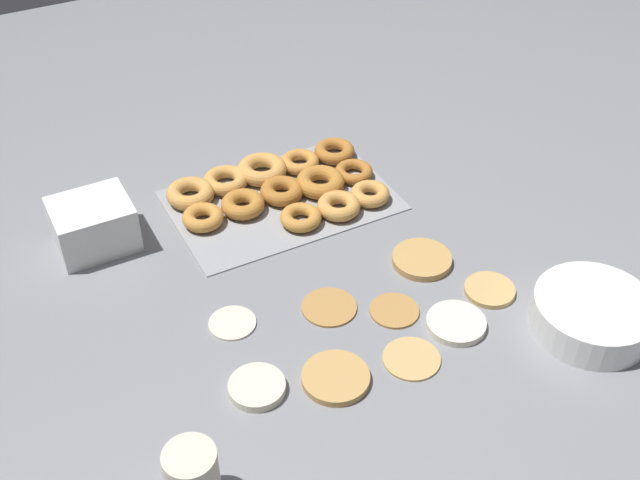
{
  "coord_description": "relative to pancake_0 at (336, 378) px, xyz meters",
  "views": [
    {
      "loc": [
        0.54,
        0.97,
        1.02
      ],
      "look_at": [
        -0.01,
        -0.07,
        0.04
      ],
      "focal_mm": 45.0,
      "sensor_mm": 36.0,
      "label": 1
    }
  ],
  "objects": [
    {
      "name": "ground_plane",
      "position": [
        -0.11,
        -0.22,
        -0.01
      ],
      "size": [
        3.0,
        3.0,
        0.0
      ],
      "primitive_type": "plane",
      "color": "gray"
    },
    {
      "name": "pancake_0",
      "position": [
        0.0,
        0.0,
        0.0
      ],
      "size": [
        0.11,
        0.11,
        0.01
      ],
      "primitive_type": "cylinder",
      "color": "tan",
      "rests_on": "ground_plane"
    },
    {
      "name": "pancake_1",
      "position": [
        -0.29,
        -0.18,
        0.0
      ],
      "size": [
        0.11,
        0.11,
        0.01
      ],
      "primitive_type": "cylinder",
      "color": "tan",
      "rests_on": "ground_plane"
    },
    {
      "name": "pancake_2",
      "position": [
        -0.25,
        -0.01,
        0.0
      ],
      "size": [
        0.11,
        0.11,
        0.01
      ],
      "primitive_type": "cylinder",
      "color": "silver",
      "rests_on": "ground_plane"
    },
    {
      "name": "pancake_3",
      "position": [
        -0.07,
        -0.15,
        -0.0
      ],
      "size": [
        0.1,
        0.1,
        0.01
      ],
      "primitive_type": "cylinder",
      "color": "#B27F42",
      "rests_on": "ground_plane"
    },
    {
      "name": "pancake_4",
      "position": [
        -0.35,
        -0.05,
        -0.0
      ],
      "size": [
        0.09,
        0.09,
        0.01
      ],
      "primitive_type": "cylinder",
      "color": "tan",
      "rests_on": "ground_plane"
    },
    {
      "name": "pancake_5",
      "position": [
        0.1,
        -0.2,
        -0.0
      ],
      "size": [
        0.08,
        0.08,
        0.01
      ],
      "primitive_type": "cylinder",
      "color": "beige",
      "rests_on": "ground_plane"
    },
    {
      "name": "pancake_6",
      "position": [
        -0.13,
        0.02,
        -0.0
      ],
      "size": [
        0.1,
        0.1,
        0.01
      ],
      "primitive_type": "cylinder",
      "color": "tan",
      "rests_on": "ground_plane"
    },
    {
      "name": "pancake_7",
      "position": [
        -0.17,
        -0.09,
        -0.0
      ],
      "size": [
        0.09,
        0.09,
        0.01
      ],
      "primitive_type": "cylinder",
      "color": "#B27F42",
      "rests_on": "ground_plane"
    },
    {
      "name": "pancake_8",
      "position": [
        0.12,
        -0.04,
        0.0
      ],
      "size": [
        0.09,
        0.09,
        0.02
      ],
      "primitive_type": "cylinder",
      "color": "beige",
      "rests_on": "ground_plane"
    },
    {
      "name": "donut_tray",
      "position": [
        -0.14,
        -0.5,
        0.01
      ],
      "size": [
        0.46,
        0.3,
        0.04
      ],
      "color": "#93969B",
      "rests_on": "ground_plane"
    },
    {
      "name": "batter_bowl",
      "position": [
        -0.45,
        0.1,
        0.02
      ],
      "size": [
        0.21,
        0.21,
        0.06
      ],
      "color": "white",
      "rests_on": "ground_plane"
    },
    {
      "name": "container_stack",
      "position": [
        0.25,
        -0.53,
        0.04
      ],
      "size": [
        0.15,
        0.13,
        0.1
      ],
      "color": "white",
      "rests_on": "ground_plane"
    },
    {
      "name": "paper_cup",
      "position": [
        0.28,
        0.1,
        0.05
      ],
      "size": [
        0.08,
        0.08,
        0.11
      ],
      "color": "beige",
      "rests_on": "ground_plane"
    }
  ]
}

